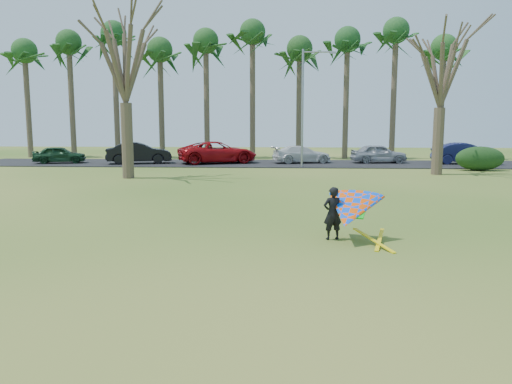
# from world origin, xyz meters

# --- Properties ---
(ground) EXTENTS (100.00, 100.00, 0.00)m
(ground) POSITION_xyz_m (0.00, 0.00, 0.00)
(ground) COLOR #1F5312
(ground) RESTS_ON ground
(parking_strip) EXTENTS (46.00, 7.00, 0.06)m
(parking_strip) POSITION_xyz_m (0.00, 25.00, 0.03)
(parking_strip) COLOR black
(parking_strip) RESTS_ON ground
(palm_0) EXTENTS (4.84, 4.84, 10.84)m
(palm_0) POSITION_xyz_m (-22.00, 31.00, 9.17)
(palm_0) COLOR brown
(palm_0) RESTS_ON ground
(palm_1) EXTENTS (4.84, 4.84, 11.54)m
(palm_1) POSITION_xyz_m (-18.00, 31.00, 9.85)
(palm_1) COLOR brown
(palm_1) RESTS_ON ground
(palm_2) EXTENTS (4.84, 4.84, 12.24)m
(palm_2) POSITION_xyz_m (-14.00, 31.00, 10.52)
(palm_2) COLOR brown
(palm_2) RESTS_ON ground
(palm_3) EXTENTS (4.84, 4.84, 10.84)m
(palm_3) POSITION_xyz_m (-10.00, 31.00, 9.17)
(palm_3) COLOR #4C3E2D
(palm_3) RESTS_ON ground
(palm_4) EXTENTS (4.84, 4.84, 11.54)m
(palm_4) POSITION_xyz_m (-6.00, 31.00, 9.85)
(palm_4) COLOR #473B2B
(palm_4) RESTS_ON ground
(palm_5) EXTENTS (4.84, 4.84, 12.24)m
(palm_5) POSITION_xyz_m (-2.00, 31.00, 10.52)
(palm_5) COLOR brown
(palm_5) RESTS_ON ground
(palm_6) EXTENTS (4.84, 4.84, 10.84)m
(palm_6) POSITION_xyz_m (2.00, 31.00, 9.17)
(palm_6) COLOR #483C2B
(palm_6) RESTS_ON ground
(palm_7) EXTENTS (4.84, 4.84, 11.54)m
(palm_7) POSITION_xyz_m (6.00, 31.00, 9.85)
(palm_7) COLOR #4A3D2C
(palm_7) RESTS_ON ground
(palm_8) EXTENTS (4.84, 4.84, 12.24)m
(palm_8) POSITION_xyz_m (10.00, 31.00, 10.52)
(palm_8) COLOR #4C3C2D
(palm_8) RESTS_ON ground
(palm_9) EXTENTS (4.84, 4.84, 10.84)m
(palm_9) POSITION_xyz_m (14.00, 31.00, 9.17)
(palm_9) COLOR #453729
(palm_9) RESTS_ON ground
(bare_tree_left) EXTENTS (6.60, 6.60, 9.70)m
(bare_tree_left) POSITION_xyz_m (-8.00, 15.00, 6.92)
(bare_tree_left) COLOR brown
(bare_tree_left) RESTS_ON ground
(bare_tree_right) EXTENTS (6.27, 6.27, 9.21)m
(bare_tree_right) POSITION_xyz_m (10.00, 18.00, 6.57)
(bare_tree_right) COLOR #453729
(bare_tree_right) RESTS_ON ground
(streetlight) EXTENTS (2.28, 0.18, 8.00)m
(streetlight) POSITION_xyz_m (2.16, 22.00, 4.46)
(streetlight) COLOR gray
(streetlight) RESTS_ON ground
(hedge_near) EXTENTS (3.15, 1.43, 1.58)m
(hedge_near) POSITION_xyz_m (13.52, 20.64, 0.79)
(hedge_near) COLOR black
(hedge_near) RESTS_ON ground
(car_0) EXTENTS (4.03, 2.45, 1.28)m
(car_0) POSITION_xyz_m (-16.16, 24.10, 0.70)
(car_0) COLOR #16381F
(car_0) RESTS_ON parking_strip
(car_1) EXTENTS (5.05, 2.90, 1.57)m
(car_1) POSITION_xyz_m (-10.07, 24.13, 0.85)
(car_1) COLOR black
(car_1) RESTS_ON parking_strip
(car_2) EXTENTS (6.48, 4.79, 1.64)m
(car_2) POSITION_xyz_m (-4.24, 24.80, 0.88)
(car_2) COLOR #A80D12
(car_2) RESTS_ON parking_strip
(car_3) EXTENTS (4.78, 2.91, 1.30)m
(car_3) POSITION_xyz_m (2.12, 25.39, 0.71)
(car_3) COLOR silver
(car_3) RESTS_ON parking_strip
(car_4) EXTENTS (4.33, 2.11, 1.42)m
(car_4) POSITION_xyz_m (7.94, 25.78, 0.77)
(car_4) COLOR #9A9DA6
(car_4) RESTS_ON parking_strip
(car_5) EXTENTS (4.84, 2.00, 1.56)m
(car_5) POSITION_xyz_m (14.16, 25.13, 0.84)
(car_5) COLOR #181C4A
(car_5) RESTS_ON parking_strip
(kite_flyer) EXTENTS (2.13, 2.39, 2.02)m
(kite_flyer) POSITION_xyz_m (2.56, 0.48, 0.84)
(kite_flyer) COLOR black
(kite_flyer) RESTS_ON ground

